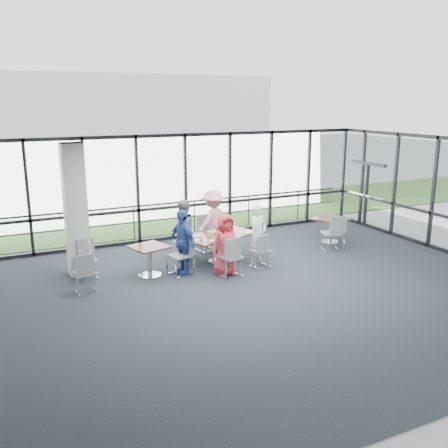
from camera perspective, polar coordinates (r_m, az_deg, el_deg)
name	(u,v)px	position (r m, az deg, el deg)	size (l,w,h in m)	color
floor	(268,291)	(11.34, 5.02, -7.65)	(12.00, 10.00, 0.02)	#1E242E
ceiling	(271,147)	(10.58, 5.39, 8.72)	(12.00, 10.00, 0.04)	silver
curtain_wall_back	(186,186)	(15.27, -4.41, 4.31)	(12.00, 0.10, 3.20)	white
exit_door	(366,195)	(17.42, 15.95, 3.18)	(0.12, 1.60, 2.10)	black
structural_column	(75,210)	(12.45, -16.62, 1.53)	(0.50, 0.50, 3.20)	silver
apron	(141,207)	(20.24, -9.46, 1.89)	(80.00, 70.00, 0.02)	gray
grass_strip	(157,217)	(18.36, -7.71, 0.81)	(80.00, 5.00, 0.01)	#335823
hangar_main	(110,115)	(42.13, -12.90, 12.10)	(24.00, 10.00, 6.00)	white
guard_rail	(179,217)	(16.04, -5.12, 0.75)	(0.06, 0.06, 12.00)	#2D2D33
main_table	(219,239)	(13.04, -0.57, -1.73)	(2.16, 1.62, 0.75)	#36160F
side_table_left	(149,251)	(12.16, -8.56, -3.09)	(0.97, 0.97, 0.75)	#36160F
side_table_right	(331,222)	(15.17, 12.17, 0.28)	(1.22, 1.22, 0.75)	#36160F
diner_near_left	(225,245)	(12.05, 0.13, -2.38)	(0.75, 0.49, 1.53)	#C5333F
diner_near_right	(258,234)	(12.92, 3.91, -1.19)	(0.57, 0.42, 1.57)	silver
diner_far_left	(183,230)	(13.25, -4.75, -0.70)	(0.79, 0.49, 1.62)	slate
diner_far_right	(213,221)	(13.88, -1.25, 0.32)	(1.14, 0.59, 1.76)	pink
diner_end	(182,242)	(12.19, -4.77, -2.03)	(0.94, 0.51, 1.61)	#2D489C
chair_main_nl	(230,257)	(12.01, 0.73, -3.78)	(0.48, 0.48, 0.99)	gray
chair_main_nr	(261,251)	(12.76, 4.21, -3.07)	(0.42, 0.42, 0.85)	gray
chair_main_fl	(184,241)	(13.48, -4.62, -1.99)	(0.45, 0.45, 0.92)	gray
chair_main_fr	(206,234)	(14.09, -2.10, -1.13)	(0.47, 0.47, 0.97)	gray
chair_main_end	(180,256)	(12.16, -5.04, -3.62)	(0.48, 0.48, 0.98)	gray
chair_spare_la	(85,273)	(11.48, -15.64, -5.41)	(0.44, 0.44, 0.90)	gray
chair_spare_lb	(86,260)	(12.33, -15.48, -4.03)	(0.44, 0.44, 0.91)	gray
chair_spare_r	(331,233)	(14.43, 12.13, -1.03)	(0.49, 0.49, 0.99)	gray
plate_nl	(214,241)	(12.42, -1.10, -1.91)	(0.26, 0.26, 0.01)	white
plate_nr	(244,232)	(13.21, 2.32, -0.94)	(0.27, 0.27, 0.01)	white
plate_fl	(197,235)	(12.91, -3.12, -1.31)	(0.28, 0.28, 0.01)	white
plate_fr	(224,229)	(13.51, -0.03, -0.59)	(0.24, 0.24, 0.01)	white
plate_end	(193,240)	(12.47, -3.53, -1.87)	(0.28, 0.28, 0.01)	white
tumbler_a	(220,236)	(12.62, -0.48, -1.33)	(0.07, 0.07, 0.15)	white
tumbler_b	(231,232)	(13.03, 0.84, -0.88)	(0.07, 0.07, 0.14)	white
tumbler_c	(212,230)	(13.19, -1.36, -0.68)	(0.07, 0.07, 0.14)	white
tumbler_d	(201,238)	(12.44, -2.62, -1.60)	(0.07, 0.07, 0.14)	white
menu_a	(228,238)	(12.65, 0.43, -1.64)	(0.32, 0.22, 0.00)	white
menu_b	(251,231)	(13.35, 3.07, -0.82)	(0.29, 0.20, 0.00)	white
menu_c	(213,231)	(13.33, -1.31, -0.82)	(0.30, 0.21, 0.00)	white
condiment_caddy	(219,234)	(13.01, -0.62, -1.11)	(0.10, 0.07, 0.04)	black
ketchup_bottle	(217,231)	(13.02, -0.77, -0.78)	(0.06, 0.06, 0.18)	#A3341B
green_bottle	(219,230)	(13.05, -0.57, -0.70)	(0.05, 0.05, 0.20)	#1F6822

